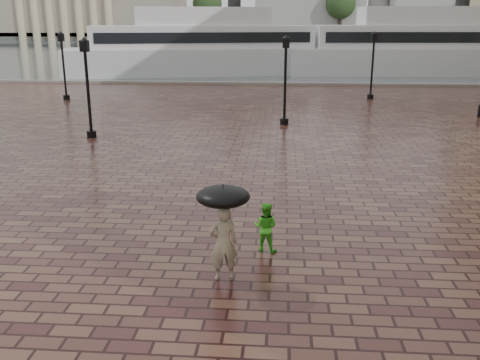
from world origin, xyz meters
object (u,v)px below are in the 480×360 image
object	(u,v)px
adult_pedestrian	(223,243)
ferry_near	(203,47)
ferry_far	(425,47)
street_lamps	(208,72)
child_pedestrian	(266,227)

from	to	relation	value
adult_pedestrian	ferry_near	bearing A→B (deg)	-95.22
ferry_near	ferry_far	size ratio (longest dim) A/B	1.01
street_lamps	adult_pedestrian	world-z (taller)	street_lamps
street_lamps	ferry_near	xyz separation A→B (m)	(-3.66, 22.98, 0.33)
ferry_near	adult_pedestrian	bearing A→B (deg)	-95.36
street_lamps	ferry_near	bearing A→B (deg)	99.05
child_pedestrian	ferry_far	distance (m)	46.84
adult_pedestrian	child_pedestrian	xyz separation A→B (m)	(0.83, 1.52, -0.22)
ferry_near	ferry_far	bearing A→B (deg)	-9.55
adult_pedestrian	ferry_far	size ratio (longest dim) A/B	0.06
ferry_near	ferry_far	distance (m)	22.24
child_pedestrian	ferry_far	bearing A→B (deg)	-92.31
child_pedestrian	ferry_far	world-z (taller)	ferry_far
adult_pedestrian	ferry_near	size ratio (longest dim) A/B	0.06
adult_pedestrian	ferry_far	bearing A→B (deg)	-122.44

